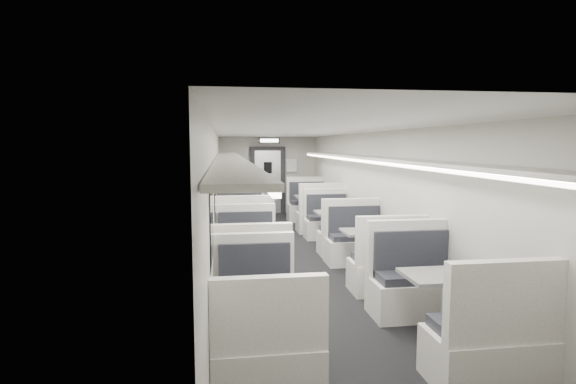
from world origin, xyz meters
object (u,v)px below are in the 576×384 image
object	(u,v)px
vestibule_door	(268,181)
exit_sign	(269,141)
booth_left_b	(242,229)
passenger	(246,202)
booth_left_a	(238,214)
booth_right_b	(336,228)
booth_right_c	(369,253)
booth_left_d	(261,317)
booth_left_c	(249,261)
booth_right_d	(446,308)
booth_right_a	(313,210)

from	to	relation	value
vestibule_door	exit_sign	bearing A→B (deg)	-90.00
booth_left_b	passenger	xyz separation A→B (m)	(0.16, 1.24, 0.40)
booth_left_b	passenger	distance (m)	1.31
booth_left_a	passenger	xyz separation A→B (m)	(0.16, -1.09, 0.44)
booth_right_b	exit_sign	bearing A→B (deg)	103.56
booth_right_c	vestibule_door	distance (m)	7.00
booth_left_d	booth_right_b	size ratio (longest dim) A/B	0.95
booth_left_b	booth_left_a	bearing A→B (deg)	90.00
booth_right_c	passenger	world-z (taller)	passenger
booth_left_b	booth_left_c	size ratio (longest dim) A/B	1.08
booth_left_a	booth_right_d	world-z (taller)	booth_right_d
passenger	booth_left_c	bearing A→B (deg)	-112.83
booth_right_a	passenger	xyz separation A→B (m)	(-1.84, -1.09, 0.39)
booth_left_b	exit_sign	world-z (taller)	exit_sign
booth_right_a	vestibule_door	world-z (taller)	vestibule_door
booth_right_c	booth_right_d	bearing A→B (deg)	-90.00
booth_right_c	exit_sign	xyz separation A→B (m)	(-1.00, 6.41, 1.89)
booth_left_b	booth_right_d	size ratio (longest dim) A/B	1.02
booth_right_a	booth_right_c	distance (m)	4.66
booth_right_d	exit_sign	size ratio (longest dim) A/B	3.60
passenger	vestibule_door	world-z (taller)	vestibule_door
vestibule_door	booth_left_c	bearing A→B (deg)	-98.01
booth_right_c	exit_sign	bearing A→B (deg)	98.87
booth_left_c	booth_right_d	bearing A→B (deg)	-49.63
booth_right_c	vestibule_door	xyz separation A→B (m)	(-1.00, 6.90, 0.65)
passenger	exit_sign	xyz separation A→B (m)	(0.84, 2.85, 1.47)
booth_left_d	booth_right_d	size ratio (longest dim) A/B	0.90
booth_right_a	booth_left_c	bearing A→B (deg)	-112.33
booth_right_a	booth_right_b	world-z (taller)	booth_right_a
booth_left_c	exit_sign	distance (m)	6.96
booth_left_a	booth_left_c	distance (m)	4.87
booth_left_a	exit_sign	size ratio (longest dim) A/B	3.27
booth_left_d	exit_sign	distance (m)	9.11
booth_right_c	passenger	distance (m)	4.03
booth_left_a	booth_left_d	world-z (taller)	booth_left_a
booth_left_b	vestibule_door	size ratio (longest dim) A/B	1.09
booth_right_b	vestibule_door	distance (m)	4.79
booth_left_a	booth_right_b	distance (m)	3.12
booth_right_c	booth_left_a	bearing A→B (deg)	113.24
booth_right_a	booth_left_d	bearing A→B (deg)	-105.73
booth_right_d	vestibule_door	world-z (taller)	vestibule_door
booth_left_b	booth_left_c	world-z (taller)	booth_left_b
exit_sign	booth_right_c	bearing A→B (deg)	-81.13
booth_left_a	booth_right_b	bearing A→B (deg)	-50.15
booth_left_c	booth_right_c	xyz separation A→B (m)	(2.00, 0.21, 0.01)
booth_left_b	booth_right_a	bearing A→B (deg)	49.36
booth_right_a	booth_right_c	size ratio (longest dim) A/B	1.06
booth_left_b	passenger	world-z (taller)	passenger
booth_left_c	booth_right_b	world-z (taller)	booth_right_b
booth_right_c	booth_right_d	world-z (taller)	booth_right_d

